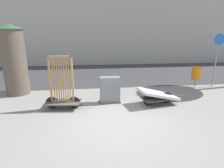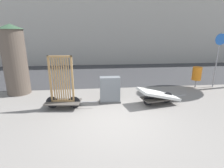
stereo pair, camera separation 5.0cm
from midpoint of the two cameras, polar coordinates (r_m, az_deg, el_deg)
The scene contains 8 objects.
ground_plane at distance 6.08m, azimuth 1.19°, elevation -12.09°, with size 60.00×60.00×0.00m, color gray.
road_strip at distance 13.08m, azimuth -3.13°, elevation 3.50°, with size 56.00×7.35×0.01m.
bike_cart_with_bedframe at distance 7.08m, azimuth -16.08°, elevation -2.36°, with size 2.09×0.84×2.10m.
bike_cart_with_mattress at distance 7.57m, azimuth 14.71°, elevation -3.53°, with size 2.26×1.17×0.71m.
utility_cabinet at distance 7.46m, azimuth -0.89°, elevation -2.22°, with size 0.90×0.44×1.13m.
trash_bin at distance 10.56m, azimuth 25.68°, elevation 3.12°, with size 0.48×0.48×1.14m.
sign_post at distance 10.98m, azimuth 31.05°, elevation 8.83°, with size 0.58×0.06×2.92m.
advertising_column at distance 9.54m, azimuth -29.48°, elevation 6.90°, with size 1.21×1.21×3.30m.
Camera 1 is at (-0.75, -5.30, 2.89)m, focal length 28.00 mm.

